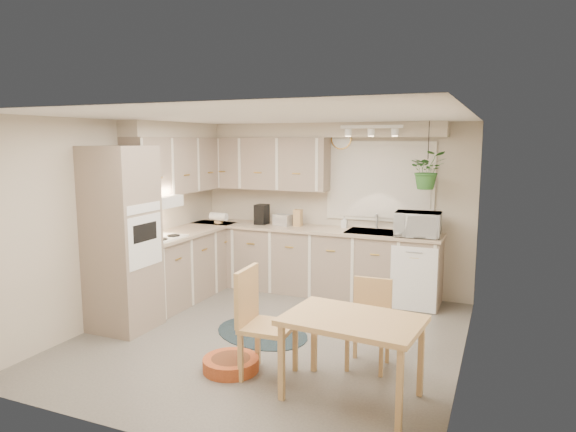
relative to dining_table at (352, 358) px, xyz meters
The scene contains 35 objects.
floor 1.56m from the dining_table, 141.76° to the left, with size 4.20×4.20×0.00m, color slate.
ceiling 2.55m from the dining_table, 141.76° to the left, with size 4.20×4.20×0.00m, color white.
wall_back 3.38m from the dining_table, 111.47° to the left, with size 4.00×0.04×2.40m, color beige.
wall_front 1.87m from the dining_table, 135.97° to the right, with size 4.00×0.04×2.40m, color beige.
wall_left 3.44m from the dining_table, 163.56° to the left, with size 0.04×4.20×2.40m, color beige.
wall_right 1.50m from the dining_table, 49.58° to the left, with size 0.04×4.20×2.40m, color beige.
base_cab_left 3.42m from the dining_table, 147.89° to the left, with size 0.60×1.85×0.90m, color gray.
base_cab_back 3.08m from the dining_table, 116.98° to the left, with size 3.60×0.60×0.90m, color gray.
counter_left 3.46m from the dining_table, 147.80° to the left, with size 0.64×1.89×0.04m, color tan.
counter_back 3.12m from the dining_table, 117.07° to the left, with size 3.64×0.64×0.04m, color tan.
oven_stack 3.01m from the dining_table, 168.81° to the left, with size 0.65×0.65×2.10m, color gray.
wall_oven_face 2.71m from the dining_table, 167.45° to the left, with size 0.02×0.56×0.58m, color white.
upper_cab_left 3.88m from the dining_table, 147.26° to the left, with size 0.35×2.00×0.75m, color gray.
upper_cab_back 3.90m from the dining_table, 127.45° to the left, with size 2.00×0.35×0.75m, color gray.
soffit_left 4.11m from the dining_table, 147.47° to the left, with size 0.30×2.00×0.20m, color beige.
soffit_back 3.76m from the dining_table, 115.77° to the left, with size 3.60×0.30×0.20m, color beige.
cooktop 3.19m from the dining_table, 156.63° to the left, with size 0.52×0.58×0.02m, color white.
range_hood 3.32m from the dining_table, 156.77° to the left, with size 0.40×0.60×0.14m, color white.
window_blinds 3.30m from the dining_table, 99.36° to the left, with size 1.40×0.02×1.00m, color silver.
window_frame 3.31m from the dining_table, 99.33° to the left, with size 1.50×0.02×1.10m, color beige.
sink 2.84m from the dining_table, 100.27° to the left, with size 0.70×0.48×0.10m, color #AFB2B7.
dishwasher_front 2.44m from the dining_table, 87.57° to the left, with size 0.58×0.01×0.83m, color white.
track_light_bar 3.22m from the dining_table, 101.27° to the left, with size 0.80×0.04×0.04m, color white.
wall_clock 3.68m from the dining_table, 109.16° to the left, with size 0.30×0.30×0.03m, color #C39345.
dining_table is the anchor object (origin of this frame).
chair_left 0.83m from the dining_table, behind, with size 0.47×0.47×1.01m, color tan.
chair_back 0.64m from the dining_table, 92.04° to the left, with size 0.39×0.39×0.84m, color tan.
braided_rug 1.72m from the dining_table, 142.41° to the left, with size 1.17×0.88×0.01m, color black.
pet_bed 1.23m from the dining_table, behind, with size 0.53×0.53×0.12m, color #B64F24.
microwave 2.76m from the dining_table, 87.79° to the left, with size 0.57×0.31×0.38m, color white.
soap_bottle 3.11m from the dining_table, 108.15° to the left, with size 0.08×0.17×0.08m, color white.
hanging_plant 2.99m from the dining_table, 85.76° to the left, with size 0.43×0.48×0.38m, color #30692A.
coffee_maker 3.57m from the dining_table, 128.26° to the left, with size 0.16×0.20×0.29m, color black.
toaster 3.39m from the dining_table, 123.64° to the left, with size 0.26×0.15×0.16m, color #AFB2B7.
knife_block 3.30m from the dining_table, 119.98° to the left, with size 0.11×0.11×0.24m, color tan.
Camera 1 is at (2.30, -4.90, 2.15)m, focal length 32.00 mm.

